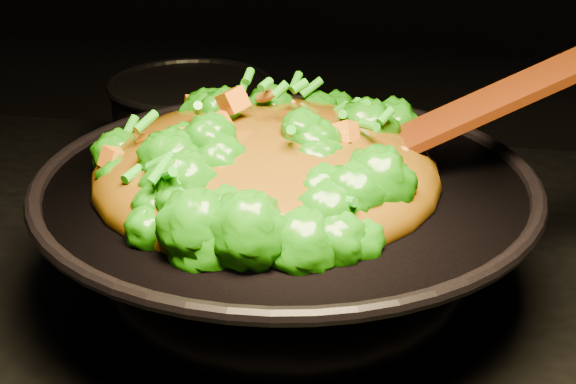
# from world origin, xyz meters

# --- Properties ---
(wok) EXTENTS (0.58, 0.58, 0.13)m
(wok) POSITION_xyz_m (0.10, 0.01, 0.96)
(wok) COLOR black
(wok) RESTS_ON stovetop
(stir_fry) EXTENTS (0.39, 0.39, 0.11)m
(stir_fry) POSITION_xyz_m (0.08, 0.01, 1.08)
(stir_fry) COLOR #196D07
(stir_fry) RESTS_ON wok
(spatula) EXTENTS (0.31, 0.15, 0.13)m
(spatula) POSITION_xyz_m (0.26, 0.07, 1.08)
(spatula) COLOR #3A1605
(spatula) RESTS_ON wok
(back_pot) EXTENTS (0.25, 0.25, 0.11)m
(back_pot) POSITION_xyz_m (-0.08, 0.32, 0.96)
(back_pot) COLOR black
(back_pot) RESTS_ON stovetop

